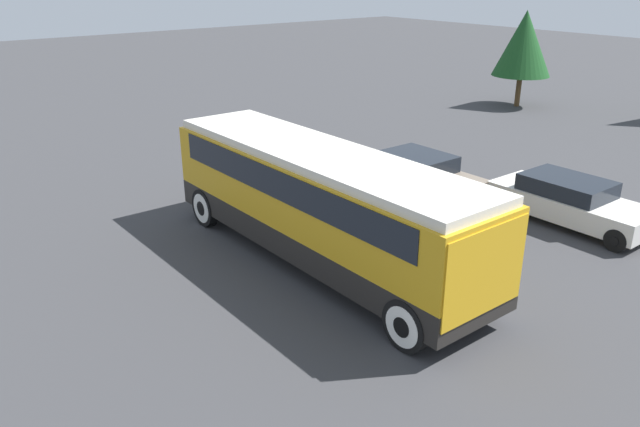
% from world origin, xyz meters
% --- Properties ---
extents(ground_plane, '(120.00, 120.00, 0.00)m').
position_xyz_m(ground_plane, '(0.00, 0.00, 0.00)').
color(ground_plane, '#38383A').
extents(tour_bus, '(10.25, 2.58, 3.01)m').
position_xyz_m(tour_bus, '(0.10, -0.00, 1.82)').
color(tour_bus, black).
rests_on(tour_bus, ground_plane).
extents(parked_car_near, '(4.74, 1.93, 1.36)m').
position_xyz_m(parked_car_near, '(2.49, 7.51, 0.69)').
color(parked_car_near, silver).
rests_on(parked_car_near, ground_plane).
extents(parked_car_mid, '(4.34, 1.90, 1.39)m').
position_xyz_m(parked_car_mid, '(-1.99, 5.87, 0.69)').
color(parked_car_mid, '#7A6B5B').
rests_on(parked_car_mid, ground_plane).
extents(tree_right, '(3.06, 3.06, 5.05)m').
position_xyz_m(tree_right, '(-8.50, 20.51, 3.35)').
color(tree_right, brown).
rests_on(tree_right, ground_plane).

